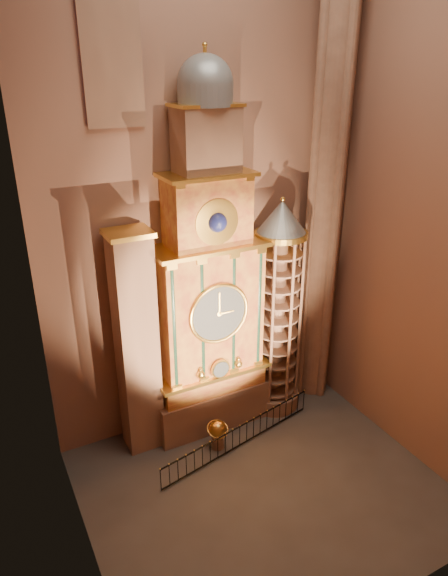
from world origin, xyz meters
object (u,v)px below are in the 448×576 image
astronomical_clock (209,297)px  celestial_globe (218,432)px  iron_railing (240,436)px  stair_turret (277,311)px  portrait_tower (137,345)px

astronomical_clock → celestial_globe: astronomical_clock is taller
celestial_globe → iron_railing: 1.02m
stair_turret → iron_railing: size_ratio=1.30×
celestial_globe → iron_railing: size_ratio=0.17×
astronomical_clock → portrait_tower: astronomical_clock is taller
portrait_tower → stair_turret: 6.91m
astronomical_clock → iron_railing: astronomical_clock is taller
stair_turret → celestial_globe: 6.21m
iron_railing → celestial_globe: bearing=154.2°
stair_turret → iron_railing: stair_turret is taller
celestial_globe → portrait_tower: bearing=145.8°
portrait_tower → iron_railing: (3.74, -2.37, -4.54)m
stair_turret → iron_railing: (-3.16, -2.09, -4.66)m
astronomical_clock → iron_railing: 6.52m
stair_turret → celestial_globe: (-4.05, -1.65, -4.41)m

